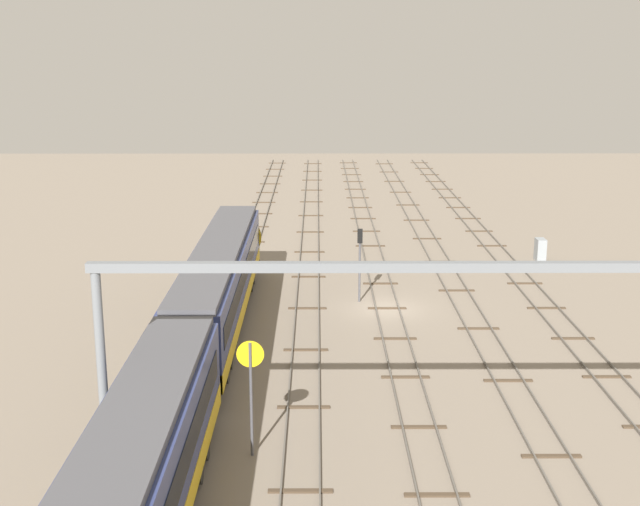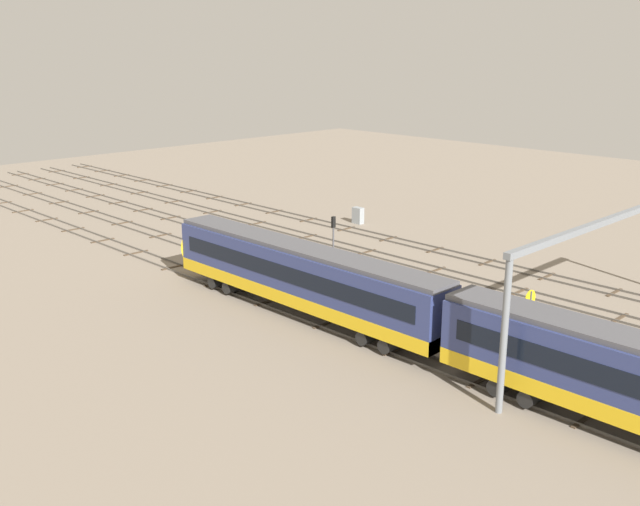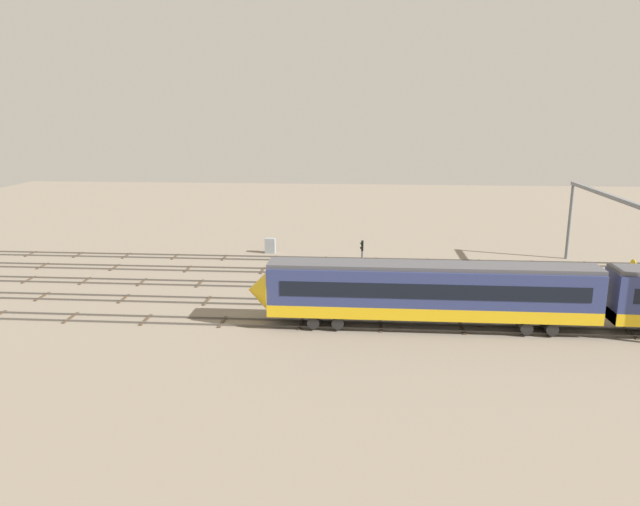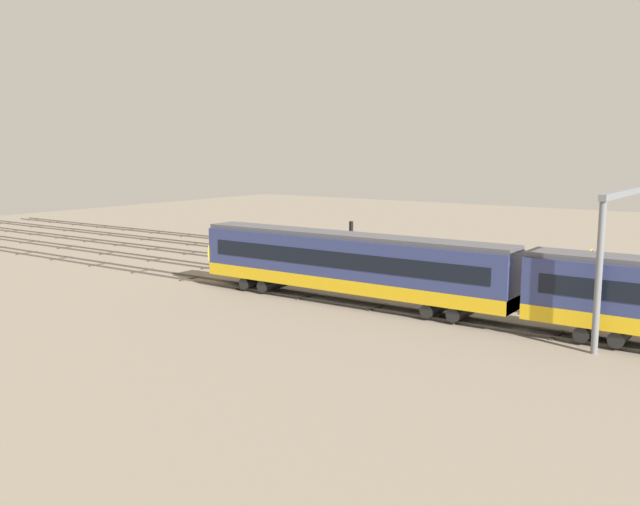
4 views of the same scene
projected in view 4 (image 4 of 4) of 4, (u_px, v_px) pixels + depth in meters
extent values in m
plane|color=gray|center=(376.00, 276.00, 57.98)|extent=(155.19, 155.19, 0.00)
cube|color=#59544C|center=(433.00, 259.00, 66.58)|extent=(139.19, 0.07, 0.16)
cube|color=#59544C|center=(426.00, 261.00, 65.42)|extent=(139.19, 0.07, 0.16)
cube|color=#473828|center=(611.00, 279.00, 56.41)|extent=(0.24, 2.40, 0.08)
cube|color=#473828|center=(544.00, 272.00, 59.61)|extent=(0.24, 2.40, 0.08)
cube|color=#473828|center=(484.00, 266.00, 62.81)|extent=(0.24, 2.40, 0.08)
cube|color=#473828|center=(429.00, 261.00, 66.00)|extent=(0.24, 2.40, 0.08)
cube|color=#473828|center=(380.00, 255.00, 69.20)|extent=(0.24, 2.40, 0.08)
cube|color=#473828|center=(335.00, 251.00, 72.40)|extent=(0.24, 2.40, 0.08)
cube|color=#473828|center=(293.00, 246.00, 75.60)|extent=(0.24, 2.40, 0.08)
cube|color=#473828|center=(255.00, 242.00, 78.79)|extent=(0.24, 2.40, 0.08)
cube|color=#473828|center=(220.00, 239.00, 81.99)|extent=(0.24, 2.40, 0.08)
cube|color=#473828|center=(188.00, 235.00, 85.19)|extent=(0.24, 2.40, 0.08)
cube|color=#473828|center=(158.00, 232.00, 88.39)|extent=(0.24, 2.40, 0.08)
cube|color=#473828|center=(130.00, 229.00, 91.58)|extent=(0.24, 2.40, 0.08)
cube|color=#473828|center=(104.00, 227.00, 94.78)|extent=(0.24, 2.40, 0.08)
cube|color=#473828|center=(79.00, 224.00, 97.98)|extent=(0.24, 2.40, 0.08)
cube|color=#473828|center=(57.00, 222.00, 101.17)|extent=(0.24, 2.40, 0.08)
cube|color=#473828|center=(35.00, 220.00, 104.37)|extent=(0.24, 2.40, 0.08)
cube|color=#59544C|center=(408.00, 266.00, 62.56)|extent=(139.19, 0.07, 0.16)
cube|color=#59544C|center=(401.00, 268.00, 61.40)|extent=(139.19, 0.07, 0.16)
cube|color=#473828|center=(633.00, 294.00, 50.89)|extent=(0.24, 2.40, 0.08)
cube|color=#473828|center=(531.00, 282.00, 55.33)|extent=(0.24, 2.40, 0.08)
cube|color=#473828|center=(443.00, 272.00, 59.77)|extent=(0.24, 2.40, 0.08)
cube|color=#473828|center=(368.00, 264.00, 64.21)|extent=(0.24, 2.40, 0.08)
cube|color=#473828|center=(303.00, 256.00, 68.65)|extent=(0.24, 2.40, 0.08)
cube|color=#473828|center=(245.00, 250.00, 73.09)|extent=(0.24, 2.40, 0.08)
cube|color=#473828|center=(195.00, 244.00, 77.53)|extent=(0.24, 2.40, 0.08)
cube|color=#473828|center=(149.00, 239.00, 81.97)|extent=(0.24, 2.40, 0.08)
cube|color=#473828|center=(109.00, 234.00, 86.41)|extent=(0.24, 2.40, 0.08)
cube|color=#473828|center=(72.00, 230.00, 90.85)|extent=(0.24, 2.40, 0.08)
cube|color=#473828|center=(39.00, 226.00, 95.29)|extent=(0.24, 2.40, 0.08)
cube|color=#473828|center=(8.00, 223.00, 99.73)|extent=(0.24, 2.40, 0.08)
cube|color=#59544C|center=(381.00, 274.00, 58.54)|extent=(139.19, 0.07, 0.16)
cube|color=#59544C|center=(372.00, 277.00, 57.39)|extent=(139.19, 0.07, 0.16)
cube|color=#473828|center=(578.00, 301.00, 48.38)|extent=(0.24, 2.40, 0.08)
cube|color=#473828|center=(503.00, 292.00, 51.57)|extent=(0.24, 2.40, 0.08)
cube|color=#473828|center=(436.00, 283.00, 54.77)|extent=(0.24, 2.40, 0.08)
cube|color=#473828|center=(376.00, 276.00, 57.97)|extent=(0.24, 2.40, 0.08)
cube|color=#473828|center=(323.00, 269.00, 61.17)|extent=(0.24, 2.40, 0.08)
cube|color=#473828|center=(275.00, 263.00, 64.36)|extent=(0.24, 2.40, 0.08)
cube|color=#473828|center=(232.00, 258.00, 67.56)|extent=(0.24, 2.40, 0.08)
cube|color=#473828|center=(192.00, 253.00, 70.76)|extent=(0.24, 2.40, 0.08)
cube|color=#473828|center=(156.00, 249.00, 73.96)|extent=(0.24, 2.40, 0.08)
cube|color=#473828|center=(123.00, 244.00, 77.15)|extent=(0.24, 2.40, 0.08)
cube|color=#473828|center=(93.00, 241.00, 80.35)|extent=(0.24, 2.40, 0.08)
cube|color=#473828|center=(64.00, 237.00, 83.55)|extent=(0.24, 2.40, 0.08)
cube|color=#473828|center=(38.00, 234.00, 86.74)|extent=(0.24, 2.40, 0.08)
cube|color=#473828|center=(14.00, 231.00, 89.94)|extent=(0.24, 2.40, 0.08)
cube|color=#59544C|center=(349.00, 283.00, 54.52)|extent=(139.19, 0.07, 0.16)
cube|color=#59544C|center=(339.00, 286.00, 53.37)|extent=(139.19, 0.07, 0.16)
cube|color=#473828|center=(526.00, 311.00, 45.54)|extent=(0.24, 2.40, 0.08)
cube|color=#473828|center=(427.00, 297.00, 49.74)|extent=(0.24, 2.40, 0.08)
cube|color=#473828|center=(344.00, 285.00, 53.95)|extent=(0.24, 2.40, 0.08)
cube|color=#473828|center=(273.00, 276.00, 58.16)|extent=(0.24, 2.40, 0.08)
cube|color=#473828|center=(211.00, 267.00, 62.37)|extent=(0.24, 2.40, 0.08)
cube|color=#473828|center=(157.00, 260.00, 66.57)|extent=(0.24, 2.40, 0.08)
cube|color=#473828|center=(109.00, 253.00, 70.78)|extent=(0.24, 2.40, 0.08)
cube|color=#473828|center=(67.00, 247.00, 74.99)|extent=(0.24, 2.40, 0.08)
cube|color=#473828|center=(30.00, 242.00, 79.19)|extent=(0.24, 2.40, 0.08)
cube|color=#59544C|center=(312.00, 294.00, 50.51)|extent=(139.19, 0.07, 0.16)
cube|color=#59544C|center=(301.00, 298.00, 49.35)|extent=(139.19, 0.07, 0.16)
cube|color=#473828|center=(557.00, 335.00, 39.51)|extent=(0.24, 2.40, 0.08)
cube|color=#473828|center=(460.00, 320.00, 42.98)|extent=(0.24, 2.40, 0.08)
cube|color=#473828|center=(378.00, 307.00, 46.46)|extent=(0.24, 2.40, 0.08)
cube|color=#473828|center=(307.00, 296.00, 49.93)|extent=(0.24, 2.40, 0.08)
cube|color=#473828|center=(245.00, 287.00, 53.41)|extent=(0.24, 2.40, 0.08)
cube|color=#473828|center=(191.00, 278.00, 56.88)|extent=(0.24, 2.40, 0.08)
cube|color=#473828|center=(143.00, 271.00, 60.36)|extent=(0.24, 2.40, 0.08)
cube|color=#473828|center=(100.00, 264.00, 63.84)|extent=(0.24, 2.40, 0.08)
cube|color=#473828|center=(62.00, 258.00, 67.31)|extent=(0.24, 2.40, 0.08)
cube|color=#473828|center=(27.00, 253.00, 70.79)|extent=(0.24, 2.40, 0.08)
cube|color=navy|center=(348.00, 263.00, 47.44)|extent=(24.00, 2.90, 3.60)
cube|color=gold|center=(348.00, 282.00, 47.65)|extent=(24.00, 2.94, 0.90)
cube|color=#4C4C51|center=(348.00, 236.00, 47.15)|extent=(24.00, 2.50, 0.30)
cube|color=black|center=(359.00, 255.00, 48.55)|extent=(22.00, 0.04, 1.10)
cube|color=black|center=(336.00, 260.00, 46.20)|extent=(22.00, 0.04, 1.10)
cylinder|color=black|center=(461.00, 311.00, 42.86)|extent=(0.90, 2.70, 0.90)
cylinder|color=black|center=(435.00, 308.00, 43.89)|extent=(0.90, 2.70, 0.90)
cylinder|color=black|center=(273.00, 284.00, 51.68)|extent=(0.90, 2.70, 0.90)
cylinder|color=black|center=(255.00, 281.00, 52.71)|extent=(0.90, 2.70, 0.90)
cylinder|color=black|center=(621.00, 335.00, 37.44)|extent=(0.90, 2.70, 0.90)
cylinder|color=black|center=(587.00, 330.00, 38.47)|extent=(0.90, 2.70, 0.90)
cone|color=gold|center=(215.00, 250.00, 54.82)|extent=(1.60, 3.24, 3.24)
cylinder|color=slate|center=(598.00, 279.00, 35.50)|extent=(0.36, 0.36, 8.09)
cylinder|color=#4C4C51|center=(590.00, 289.00, 41.01)|extent=(0.12, 0.12, 4.79)
cylinder|color=yellow|center=(592.00, 258.00, 40.75)|extent=(0.05, 1.08, 1.08)
cube|color=black|center=(591.00, 258.00, 40.76)|extent=(0.02, 0.49, 0.12)
cylinder|color=#4C4C51|center=(351.00, 255.00, 57.21)|extent=(0.14, 0.14, 3.88)
cube|color=black|center=(351.00, 227.00, 56.85)|extent=(0.20, 0.32, 0.90)
sphere|color=green|center=(350.00, 224.00, 56.88)|extent=(0.20, 0.20, 0.20)
sphere|color=#262626|center=(350.00, 229.00, 56.94)|extent=(0.20, 0.20, 0.20)
cube|color=gray|center=(342.00, 240.00, 74.97)|extent=(1.15, 0.69, 1.70)
cube|color=#333333|center=(337.00, 237.00, 75.27)|extent=(0.02, 0.48, 0.24)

